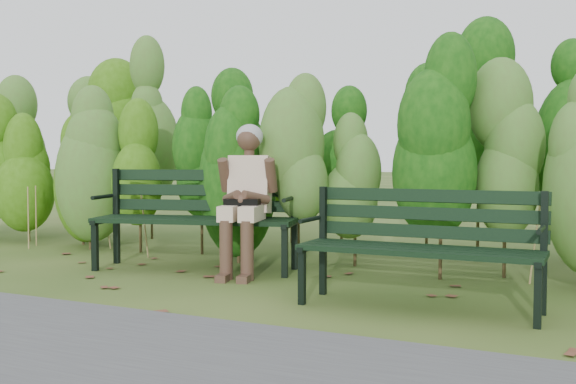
% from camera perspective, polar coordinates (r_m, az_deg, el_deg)
% --- Properties ---
extents(ground, '(80.00, 80.00, 0.00)m').
position_cam_1_polar(ground, '(5.19, -1.69, -8.49)').
color(ground, '#294715').
extents(footpath, '(60.00, 2.50, 0.01)m').
position_cam_1_polar(footpath, '(3.44, -19.33, -14.54)').
color(footpath, '#474749').
rests_on(footpath, ground).
extents(hedge_band, '(11.04, 1.67, 2.42)m').
position_cam_1_polar(hedge_band, '(6.79, 5.54, 4.88)').
color(hedge_band, '#47381E').
rests_on(hedge_band, ground).
extents(leaf_litter, '(5.58, 2.20, 0.01)m').
position_cam_1_polar(leaf_litter, '(4.99, -0.84, -8.91)').
color(leaf_litter, brown).
rests_on(leaf_litter, ground).
extents(bench_left, '(1.93, 1.03, 0.92)m').
position_cam_1_polar(bench_left, '(6.26, -7.58, -1.53)').
color(bench_left, black).
rests_on(bench_left, ground).
extents(bench_right, '(1.63, 0.54, 0.81)m').
position_cam_1_polar(bench_right, '(4.70, 11.28, -3.83)').
color(bench_right, black).
rests_on(bench_right, ground).
extents(seated_woman, '(0.55, 0.81, 1.32)m').
position_cam_1_polar(seated_woman, '(5.92, -3.58, 0.25)').
color(seated_woman, beige).
rests_on(seated_woman, ground).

